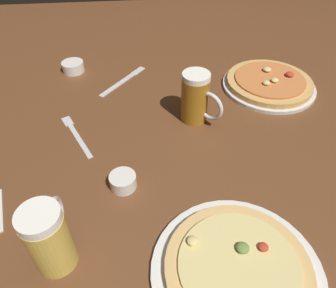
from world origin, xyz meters
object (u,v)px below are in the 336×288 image
(pizza_plate_far, at_px, (269,83))
(beer_mug_amber, at_px, (196,98))
(knife_right, at_px, (123,80))
(beer_mug_dark, at_px, (49,237))
(ramekin_butter, at_px, (123,181))
(pizza_plate_near, at_px, (238,269))
(fork_left, at_px, (76,135))
(ramekin_sauce, at_px, (73,67))

(pizza_plate_far, height_order, beer_mug_amber, beer_mug_amber)
(knife_right, bearing_deg, beer_mug_dark, -100.98)
(ramekin_butter, bearing_deg, beer_mug_dark, -126.53)
(pizza_plate_near, xyz_separation_m, beer_mug_amber, (-0.00, 0.49, 0.06))
(pizza_plate_near, relative_size, fork_left, 1.72)
(fork_left, bearing_deg, pizza_plate_far, 16.69)
(ramekin_sauce, distance_m, ramekin_butter, 0.60)
(pizza_plate_far, distance_m, fork_left, 0.66)
(ramekin_butter, distance_m, fork_left, 0.24)
(pizza_plate_near, bearing_deg, beer_mug_amber, 90.29)
(ramekin_butter, relative_size, fork_left, 0.33)
(beer_mug_dark, xyz_separation_m, fork_left, (-0.01, 0.38, -0.07))
(pizza_plate_near, distance_m, fork_left, 0.57)
(beer_mug_amber, height_order, knife_right, beer_mug_amber)
(pizza_plate_far, relative_size, beer_mug_dark, 2.00)
(pizza_plate_far, bearing_deg, pizza_plate_near, -113.77)
(beer_mug_amber, height_order, ramekin_sauce, beer_mug_amber)
(beer_mug_dark, height_order, ramekin_butter, beer_mug_dark)
(fork_left, bearing_deg, ramekin_sauce, 97.52)
(beer_mug_dark, relative_size, fork_left, 0.81)
(pizza_plate_near, relative_size, knife_right, 1.73)
(beer_mug_amber, bearing_deg, pizza_plate_far, 27.55)
(beer_mug_amber, xyz_separation_m, ramekin_butter, (-0.22, -0.25, -0.06))
(knife_right, bearing_deg, fork_left, -115.59)
(pizza_plate_far, xyz_separation_m, beer_mug_amber, (-0.28, -0.15, 0.06))
(ramekin_sauce, relative_size, knife_right, 0.41)
(beer_mug_dark, height_order, ramekin_sauce, beer_mug_dark)
(beer_mug_dark, xyz_separation_m, ramekin_butter, (0.13, 0.17, -0.06))
(beer_mug_dark, bearing_deg, ramekin_sauce, 94.28)
(pizza_plate_near, distance_m, pizza_plate_far, 0.69)
(beer_mug_dark, height_order, knife_right, beer_mug_dark)
(beer_mug_amber, bearing_deg, knife_right, 132.44)
(beer_mug_dark, relative_size, ramekin_sauce, 1.99)
(pizza_plate_near, height_order, fork_left, pizza_plate_near)
(beer_mug_dark, distance_m, beer_mug_amber, 0.54)
(beer_mug_dark, bearing_deg, knife_right, 79.02)
(knife_right, bearing_deg, pizza_plate_far, -10.34)
(beer_mug_amber, bearing_deg, ramekin_butter, -131.35)
(knife_right, bearing_deg, beer_mug_amber, -47.56)
(ramekin_butter, bearing_deg, knife_right, 90.20)
(beer_mug_amber, bearing_deg, fork_left, -173.02)
(pizza_plate_near, bearing_deg, pizza_plate_far, 66.23)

